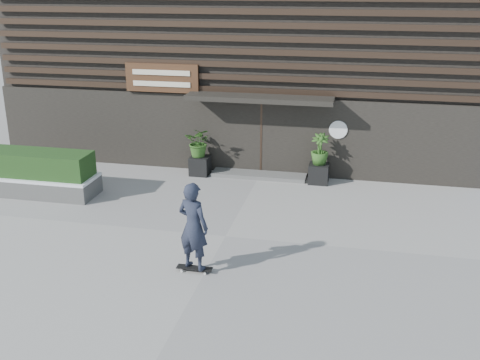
% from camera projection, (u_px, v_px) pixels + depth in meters
% --- Properties ---
extents(ground, '(80.00, 80.00, 0.00)m').
position_uv_depth(ground, '(225.00, 236.00, 14.03)').
color(ground, '#9A9792').
rests_on(ground, ground).
extents(entrance_step, '(3.00, 0.80, 0.12)m').
position_uv_depth(entrance_step, '(259.00, 175.00, 18.25)').
color(entrance_step, '#535351').
rests_on(entrance_step, ground).
extents(planter_pot_left, '(0.60, 0.60, 0.60)m').
position_uv_depth(planter_pot_left, '(200.00, 165.00, 18.36)').
color(planter_pot_left, black).
rests_on(planter_pot_left, ground).
extents(bamboo_left, '(0.86, 0.75, 0.96)m').
position_uv_depth(bamboo_left, '(199.00, 142.00, 18.10)').
color(bamboo_left, '#2D591E').
rests_on(bamboo_left, planter_pot_left).
extents(planter_pot_right, '(0.60, 0.60, 0.60)m').
position_uv_depth(planter_pot_right, '(319.00, 173.00, 17.60)').
color(planter_pot_right, black).
rests_on(planter_pot_right, ground).
extents(bamboo_right, '(0.54, 0.54, 0.96)m').
position_uv_depth(bamboo_right, '(320.00, 149.00, 17.34)').
color(bamboo_right, '#2D591E').
rests_on(bamboo_right, planter_pot_right).
extents(raised_bed, '(3.50, 1.20, 0.50)m').
position_uv_depth(raised_bed, '(38.00, 185.00, 16.76)').
color(raised_bed, '#484846').
rests_on(raised_bed, ground).
extents(snow_layer, '(3.50, 1.20, 0.08)m').
position_uv_depth(snow_layer, '(37.00, 176.00, 16.66)').
color(snow_layer, white).
rests_on(snow_layer, raised_bed).
extents(hedge, '(3.30, 1.00, 0.70)m').
position_uv_depth(hedge, '(36.00, 163.00, 16.53)').
color(hedge, '#1A3914').
rests_on(hedge, snow_layer).
extents(building, '(18.00, 11.00, 8.00)m').
position_uv_depth(building, '(285.00, 33.00, 21.87)').
color(building, black).
rests_on(building, ground).
extents(skateboarder, '(0.82, 0.67, 2.04)m').
position_uv_depth(skateboarder, '(193.00, 226.00, 12.00)').
color(skateboarder, black).
rests_on(skateboarder, ground).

